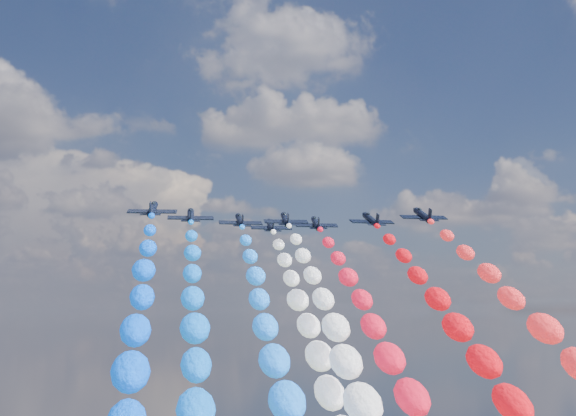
{
  "coord_description": "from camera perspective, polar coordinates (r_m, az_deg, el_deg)",
  "views": [
    {
      "loc": [
        -23.05,
        -154.7,
        90.36
      ],
      "look_at": [
        0.0,
        4.0,
        111.55
      ],
      "focal_mm": 48.36,
      "sensor_mm": 36.0,
      "label": 1
    }
  ],
  "objects": [
    {
      "name": "trail_3",
      "position": [
        101.79,
        5.05,
        -13.81
      ],
      "size": [
        5.87,
        124.0,
        62.93
      ],
      "primitive_type": null,
      "color": "white"
    },
    {
      "name": "trail_2",
      "position": [
        103.66,
        -0.65,
        -13.72
      ],
      "size": [
        5.87,
        124.0,
        62.93
      ],
      "primitive_type": null,
      "color": "#1670F9"
    },
    {
      "name": "trail_6",
      "position": [
        105.17,
        15.27,
        -13.38
      ],
      "size": [
        5.87,
        124.0,
        62.93
      ],
      "primitive_type": null,
      "color": "red"
    },
    {
      "name": "trail_1",
      "position": [
        95.41,
        -6.68,
        -14.21
      ],
      "size": [
        5.87,
        124.0,
        62.93
      ],
      "primitive_type": null,
      "color": "blue"
    },
    {
      "name": "jet_1",
      "position": [
        159.92,
        -7.17,
        -0.58
      ],
      "size": [
        9.56,
        12.85,
        6.96
      ],
      "primitive_type": null,
      "rotation": [
        0.36,
        0.0,
        -0.02
      ],
      "color": "black"
    },
    {
      "name": "jet_7",
      "position": [
        160.05,
        9.88,
        -0.53
      ],
      "size": [
        9.41,
        12.74,
        6.96
      ],
      "primitive_type": null,
      "rotation": [
        0.36,
        0.0,
        0.01
      ],
      "color": "black"
    },
    {
      "name": "jet_5",
      "position": [
        172.72,
        2.08,
        -1.14
      ],
      "size": [
        10.03,
        13.18,
        6.96
      ],
      "primitive_type": null,
      "rotation": [
        0.36,
        0.0,
        -0.06
      ],
      "color": "black"
    },
    {
      "name": "trail_5",
      "position": [
        109.84,
        8.32,
        -13.3
      ],
      "size": [
        5.87,
        124.0,
        62.93
      ],
      "primitive_type": null,
      "color": "red"
    },
    {
      "name": "jet_3",
      "position": [
        165.28,
        -0.17,
        -0.86
      ],
      "size": [
        9.7,
        12.95,
        6.96
      ],
      "primitive_type": null,
      "rotation": [
        0.36,
        0.0,
        -0.03
      ],
      "color": "black"
    },
    {
      "name": "jet_0",
      "position": [
        150.6,
        -9.93,
        -0.09
      ],
      "size": [
        10.15,
        13.27,
        6.96
      ],
      "primitive_type": null,
      "rotation": [
        0.36,
        0.0,
        -0.07
      ],
      "color": "black"
    },
    {
      "name": "jet_4",
      "position": [
        177.73,
        -1.27,
        -1.33
      ],
      "size": [
        9.37,
        12.71,
        6.96
      ],
      "primitive_type": null,
      "rotation": [
        0.36,
        0.0,
        -0.0
      ],
      "color": "black"
    },
    {
      "name": "jet_2",
      "position": [
        167.84,
        -3.53,
        -0.95
      ],
      "size": [
        9.73,
        12.97,
        6.96
      ],
      "primitive_type": null,
      "rotation": [
        0.36,
        0.0,
        0.03
      ],
      "color": "black"
    },
    {
      "name": "jet_6",
      "position": [
        166.47,
        6.12,
        -0.86
      ],
      "size": [
        10.04,
        13.19,
        6.96
      ],
      "primitive_type": null,
      "rotation": [
        0.36,
        0.0,
        0.06
      ],
      "color": "black"
    },
    {
      "name": "trail_4",
      "position": [
        113.95,
        2.72,
        -13.16
      ],
      "size": [
        5.87,
        124.0,
        62.93
      ],
      "primitive_type": null,
      "color": "white"
    }
  ]
}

